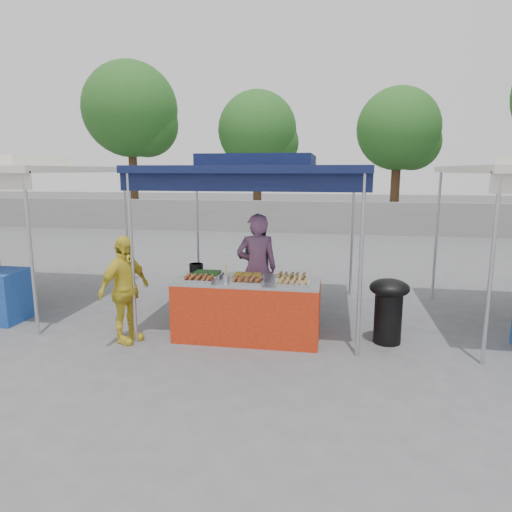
% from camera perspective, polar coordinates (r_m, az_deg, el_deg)
% --- Properties ---
extents(ground_plane, '(80.00, 80.00, 0.00)m').
position_cam_1_polar(ground_plane, '(6.66, -0.89, -9.86)').
color(ground_plane, '#58585B').
extents(back_wall, '(40.00, 0.25, 1.20)m').
position_cam_1_polar(back_wall, '(17.26, 5.88, 4.85)').
color(back_wall, gray).
rests_on(back_wall, ground_plane).
extents(main_canopy, '(3.20, 3.20, 2.57)m').
position_cam_1_polar(main_canopy, '(7.19, 0.51, 10.94)').
color(main_canopy, '#B9B9C0').
rests_on(main_canopy, ground_plane).
extents(tree_0, '(4.01, 4.01, 6.89)m').
position_cam_1_polar(tree_0, '(21.02, -14.98, 16.82)').
color(tree_0, '#402A18').
rests_on(tree_0, ground_plane).
extents(tree_1, '(3.35, 3.26, 5.61)m').
position_cam_1_polar(tree_1, '(19.72, 0.62, 15.02)').
color(tree_1, '#402A18').
rests_on(tree_1, ground_plane).
extents(tree_2, '(3.33, 3.23, 5.56)m').
position_cam_1_polar(tree_2, '(19.49, 17.76, 14.49)').
color(tree_2, '#402A18').
rests_on(tree_2, ground_plane).
extents(vendor_table, '(2.00, 0.80, 0.85)m').
position_cam_1_polar(vendor_table, '(6.43, -1.06, -6.63)').
color(vendor_table, red).
rests_on(vendor_table, ground_plane).
extents(food_tray_fl, '(0.42, 0.30, 0.07)m').
position_cam_1_polar(food_tray_fl, '(6.23, -7.14, -2.90)').
color(food_tray_fl, silver).
rests_on(food_tray_fl, vendor_table).
extents(food_tray_fm, '(0.42, 0.30, 0.07)m').
position_cam_1_polar(food_tray_fm, '(6.07, -1.14, -3.17)').
color(food_tray_fm, silver).
rests_on(food_tray_fm, vendor_table).
extents(food_tray_fr, '(0.42, 0.30, 0.07)m').
position_cam_1_polar(food_tray_fr, '(5.99, 4.71, -3.40)').
color(food_tray_fr, silver).
rests_on(food_tray_fr, vendor_table).
extents(food_tray_bl, '(0.42, 0.30, 0.07)m').
position_cam_1_polar(food_tray_bl, '(6.52, -6.12, -2.27)').
color(food_tray_bl, silver).
rests_on(food_tray_bl, vendor_table).
extents(food_tray_bm, '(0.42, 0.30, 0.07)m').
position_cam_1_polar(food_tray_bm, '(6.40, -1.04, -2.46)').
color(food_tray_bm, silver).
rests_on(food_tray_bm, vendor_table).
extents(food_tray_br, '(0.42, 0.30, 0.07)m').
position_cam_1_polar(food_tray_br, '(6.31, 4.49, -2.67)').
color(food_tray_br, silver).
rests_on(food_tray_br, vendor_table).
extents(cooking_pot, '(0.21, 0.21, 0.12)m').
position_cam_1_polar(cooking_pot, '(6.85, -7.48, -1.45)').
color(cooking_pot, black).
rests_on(cooking_pot, vendor_table).
extents(skewer_cup, '(0.09, 0.09, 0.11)m').
position_cam_1_polar(skewer_cup, '(6.08, -3.78, -2.98)').
color(skewer_cup, '#B9B9C0').
rests_on(skewer_cup, vendor_table).
extents(wok_burner, '(0.54, 0.54, 0.90)m').
position_cam_1_polar(wok_burner, '(6.48, 16.24, -5.92)').
color(wok_burner, black).
rests_on(wok_burner, ground_plane).
extents(crate_left, '(0.45, 0.31, 0.27)m').
position_cam_1_polar(crate_left, '(7.34, -3.25, -6.79)').
color(crate_left, '#1330A0').
rests_on(crate_left, ground_plane).
extents(crate_right, '(0.48, 0.34, 0.29)m').
position_cam_1_polar(crate_right, '(7.19, 3.57, -7.11)').
color(crate_right, '#1330A0').
rests_on(crate_right, ground_plane).
extents(crate_stacked, '(0.46, 0.32, 0.27)m').
position_cam_1_polar(crate_stacked, '(7.11, 3.60, -4.95)').
color(crate_stacked, '#1330A0').
rests_on(crate_stacked, crate_right).
extents(vendor_woman, '(0.70, 0.55, 1.70)m').
position_cam_1_polar(vendor_woman, '(7.02, 0.13, -1.56)').
color(vendor_woman, '#87567B').
rests_on(vendor_woman, ground_plane).
extents(helper_man, '(0.74, 0.58, 1.53)m').
position_cam_1_polar(helper_man, '(8.17, 0.10, -0.41)').
color(helper_man, black).
rests_on(helper_man, ground_plane).
extents(customer_person, '(0.64, 0.94, 1.48)m').
position_cam_1_polar(customer_person, '(6.46, -16.09, -4.07)').
color(customer_person, yellow).
rests_on(customer_person, ground_plane).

